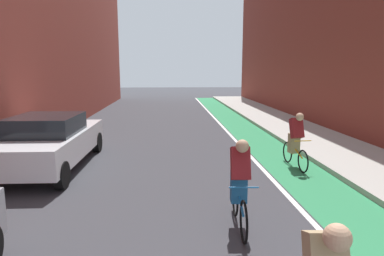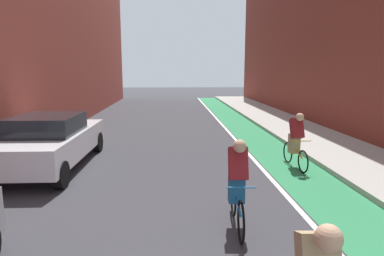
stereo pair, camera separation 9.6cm
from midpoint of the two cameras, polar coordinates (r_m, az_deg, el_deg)
name	(u,v)px [view 2 (the right image)]	position (r m, az deg, el deg)	size (l,w,h in m)	color
ground_plane	(169,143)	(13.07, -3.66, -2.47)	(82.35, 82.35, 0.00)	#38383D
bike_lane_paint	(249,132)	(15.42, 9.72, -0.70)	(1.60, 37.43, 0.00)	#2D8451
lane_divider_stripe	(229,132)	(15.25, 6.42, -0.74)	(0.12, 37.43, 0.00)	white
sidewalk_right	(298,130)	(16.06, 17.51, -0.35)	(2.87, 37.43, 0.14)	#A8A59E
building_facade_right	(342,15)	(18.90, 23.96, 16.87)	(2.40, 33.43, 10.73)	brown
parked_sedan_white	(50,140)	(10.40, -22.39, -1.95)	(2.03, 4.80, 1.53)	silver
cyclist_mid	(237,183)	(6.04, 8.07, -9.20)	(0.48, 1.75, 1.63)	black
cyclist_trailing	(296,138)	(10.07, 17.24, -1.68)	(0.48, 1.68, 1.59)	black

